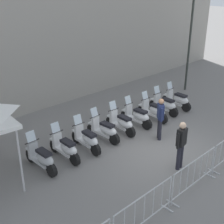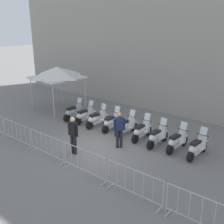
% 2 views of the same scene
% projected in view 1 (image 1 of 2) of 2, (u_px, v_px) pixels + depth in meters
% --- Properties ---
extents(ground_plane, '(120.00, 120.00, 0.00)m').
position_uv_depth(ground_plane, '(161.00, 151.00, 11.61)').
color(ground_plane, slate).
extents(motorcycle_0, '(0.58, 1.73, 1.24)m').
position_uv_depth(motorcycle_0, '(42.00, 158.00, 10.29)').
color(motorcycle_0, black).
rests_on(motorcycle_0, ground).
extents(motorcycle_1, '(0.56, 1.73, 1.24)m').
position_uv_depth(motorcycle_1, '(65.00, 148.00, 10.91)').
color(motorcycle_1, black).
rests_on(motorcycle_1, ground).
extents(motorcycle_2, '(0.56, 1.72, 1.24)m').
position_uv_depth(motorcycle_2, '(87.00, 139.00, 11.52)').
color(motorcycle_2, black).
rests_on(motorcycle_2, ground).
extents(motorcycle_3, '(0.61, 1.72, 1.24)m').
position_uv_depth(motorcycle_3, '(104.00, 130.00, 12.21)').
color(motorcycle_3, black).
rests_on(motorcycle_3, ground).
extents(motorcycle_4, '(0.56, 1.72, 1.24)m').
position_uv_depth(motorcycle_4, '(122.00, 123.00, 12.82)').
color(motorcycle_4, black).
rests_on(motorcycle_4, ground).
extents(motorcycle_5, '(0.58, 1.72, 1.24)m').
position_uv_depth(motorcycle_5, '(137.00, 116.00, 13.44)').
color(motorcycle_5, black).
rests_on(motorcycle_5, ground).
extents(motorcycle_6, '(0.56, 1.73, 1.24)m').
position_uv_depth(motorcycle_6, '(154.00, 111.00, 13.97)').
color(motorcycle_6, black).
rests_on(motorcycle_6, ground).
extents(motorcycle_7, '(0.56, 1.72, 1.24)m').
position_uv_depth(motorcycle_7, '(165.00, 105.00, 14.65)').
color(motorcycle_7, black).
rests_on(motorcycle_7, ground).
extents(motorcycle_8, '(0.56, 1.72, 1.24)m').
position_uv_depth(motorcycle_8, '(178.00, 100.00, 15.25)').
color(motorcycle_8, black).
rests_on(motorcycle_8, ground).
extents(barrier_segment_1, '(2.21, 0.60, 1.07)m').
position_uv_depth(barrier_segment_1, '(144.00, 211.00, 7.83)').
color(barrier_segment_1, '#B2B5B7').
rests_on(barrier_segment_1, ground).
extents(barrier_segment_2, '(2.21, 0.60, 1.07)m').
position_uv_depth(barrier_segment_2, '(194.00, 175.00, 9.29)').
color(barrier_segment_2, '#B2B5B7').
rests_on(barrier_segment_2, ground).
extents(street_lamp, '(0.36, 0.36, 6.15)m').
position_uv_depth(street_lamp, '(191.00, 25.00, 16.56)').
color(street_lamp, '#2D332D').
rests_on(street_lamp, ground).
extents(officer_near_row_end, '(0.39, 0.46, 1.73)m').
position_uv_depth(officer_near_row_end, '(160.00, 117.00, 12.10)').
color(officer_near_row_end, '#23232D').
rests_on(officer_near_row_end, ground).
extents(officer_mid_plaza, '(0.54, 0.29, 1.73)m').
position_uv_depth(officer_mid_plaza, '(181.00, 143.00, 10.17)').
color(officer_mid_plaza, '#23232D').
rests_on(officer_mid_plaza, ground).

